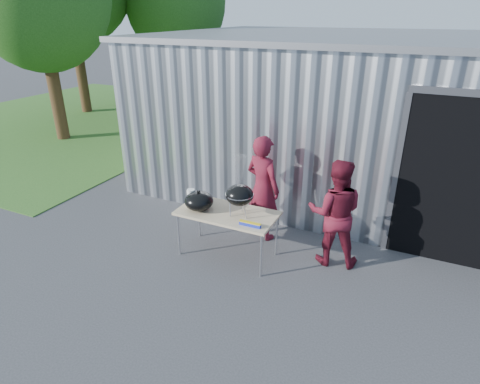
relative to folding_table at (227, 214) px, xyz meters
The scene contains 12 objects.
ground 0.85m from the folding_table, 71.68° to the right, with size 80.00×80.00×0.00m, color #353538.
building 4.36m from the folding_table, 75.64° to the left, with size 8.20×6.20×3.10m.
grass_patch 10.48m from the folding_table, 147.88° to the left, with size 10.00×12.00×0.02m, color #2D591E.
tree_far 11.11m from the folding_table, 126.59° to the left, with size 3.58×3.58×5.93m.
folding_table is the anchor object (origin of this frame).
kettle_grill 0.51m from the folding_table, ahead, with size 0.42×0.42×0.93m.
grill_lid 0.48m from the folding_table, 166.83° to the right, with size 0.44×0.44×0.32m.
paper_towels 0.63m from the folding_table, behind, with size 0.12×0.12×0.28m, color white.
white_tub 0.60m from the folding_table, 159.25° to the left, with size 0.20×0.15×0.10m, color white.
foil_box 0.55m from the folding_table, 27.20° to the right, with size 0.32×0.05×0.06m.
person_cook 0.84m from the folding_table, 72.00° to the left, with size 0.64×0.42×1.77m, color maroon.
person_bystander 1.60m from the folding_table, 19.05° to the left, with size 0.80×0.62×1.65m, color maroon.
Camera 1 is at (2.32, -4.35, 3.51)m, focal length 30.00 mm.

